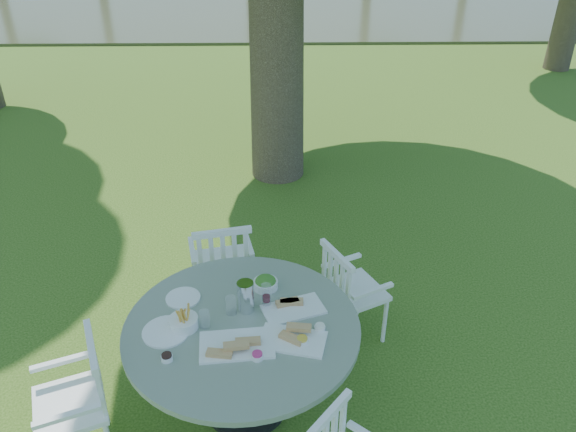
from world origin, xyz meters
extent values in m
plane|color=#23430E|center=(0.00, 0.00, 0.00)|extent=(140.00, 140.00, 0.00)
cylinder|color=black|center=(-0.31, -0.90, 0.02)|extent=(0.56, 0.56, 0.04)
cylinder|color=black|center=(-0.31, -0.90, 0.36)|extent=(0.12, 0.12, 0.65)
cylinder|color=gray|center=(-0.31, -0.90, 0.71)|extent=(1.47, 1.47, 0.04)
cylinder|color=white|center=(0.73, -0.30, 0.20)|extent=(0.03, 0.03, 0.41)
cylinder|color=white|center=(0.57, 0.03, 0.20)|extent=(0.03, 0.03, 0.41)
cylinder|color=white|center=(0.44, -0.44, 0.20)|extent=(0.03, 0.03, 0.41)
cylinder|color=white|center=(0.27, -0.11, 0.20)|extent=(0.03, 0.03, 0.41)
cube|color=white|center=(0.50, -0.21, 0.43)|extent=(0.53, 0.54, 0.04)
cube|color=white|center=(0.34, -0.29, 0.62)|extent=(0.22, 0.39, 0.42)
cylinder|color=white|center=(-0.38, 0.35, 0.22)|extent=(0.03, 0.03, 0.43)
cylinder|color=white|center=(-0.76, 0.27, 0.22)|extent=(0.03, 0.03, 0.43)
cylinder|color=white|center=(-0.31, 0.01, 0.22)|extent=(0.03, 0.03, 0.43)
cylinder|color=white|center=(-0.69, -0.07, 0.22)|extent=(0.03, 0.03, 0.43)
cube|color=white|center=(-0.53, 0.14, 0.45)|extent=(0.52, 0.49, 0.04)
cube|color=white|center=(-0.49, -0.05, 0.66)|extent=(0.44, 0.13, 0.44)
cylinder|color=white|center=(-1.54, -1.15, 0.21)|extent=(0.03, 0.03, 0.43)
cylinder|color=white|center=(-1.22, -1.03, 0.21)|extent=(0.03, 0.03, 0.43)
cube|color=white|center=(-1.31, -1.27, 0.45)|extent=(0.53, 0.55, 0.04)
cube|color=white|center=(-1.13, -1.20, 0.64)|extent=(0.20, 0.42, 0.44)
cube|color=white|center=(-0.33, -1.09, 0.73)|extent=(0.46, 0.30, 0.02)
cube|color=white|center=(0.00, -1.05, 0.73)|extent=(0.43, 0.31, 0.02)
cube|color=white|center=(0.02, -0.77, 0.73)|extent=(0.44, 0.33, 0.02)
cylinder|color=white|center=(-0.76, -0.96, 0.73)|extent=(0.29, 0.29, 0.01)
cylinder|color=white|center=(-0.71, -0.64, 0.73)|extent=(0.23, 0.23, 0.01)
cylinder|color=white|center=(-0.66, -0.92, 0.76)|extent=(0.18, 0.18, 0.07)
cylinder|color=white|center=(-0.16, -0.54, 0.75)|extent=(0.17, 0.17, 0.06)
cylinder|color=silver|center=(-0.29, -0.76, 0.83)|extent=(0.11, 0.11, 0.21)
cylinder|color=white|center=(-0.16, -0.72, 0.81)|extent=(0.06, 0.06, 0.17)
cylinder|color=white|center=(-0.38, -0.79, 0.79)|extent=(0.07, 0.07, 0.12)
cylinder|color=white|center=(-0.53, -0.91, 0.78)|extent=(0.07, 0.07, 0.11)
cylinder|color=white|center=(-0.20, -1.19, 0.74)|extent=(0.07, 0.07, 0.03)
cylinder|color=white|center=(0.06, -1.07, 0.74)|extent=(0.07, 0.07, 0.03)
cylinder|color=white|center=(0.17, -0.96, 0.74)|extent=(0.07, 0.07, 0.03)
cylinder|color=white|center=(-0.72, -1.19, 0.74)|extent=(0.07, 0.07, 0.03)
camera|label=1|loc=(-0.07, -3.55, 3.08)|focal=35.00mm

